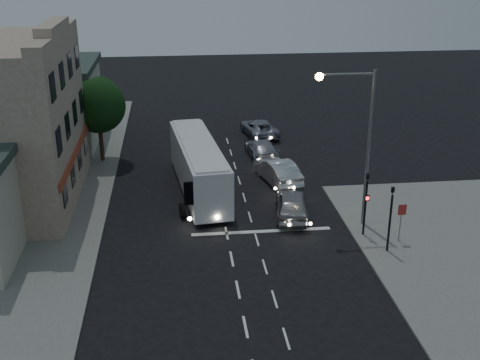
{
  "coord_description": "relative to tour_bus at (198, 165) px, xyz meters",
  "views": [
    {
      "loc": [
        -2.63,
        -28.53,
        15.42
      ],
      "look_at": [
        1.05,
        4.57,
        2.2
      ],
      "focal_mm": 45.0,
      "sensor_mm": 36.0,
      "label": 1
    }
  ],
  "objects": [
    {
      "name": "traffic_signal_main",
      "position": [
        8.86,
        -7.51,
        0.56
      ],
      "size": [
        0.25,
        0.35,
        4.1
      ],
      "color": "black",
      "rests_on": "sidewalk_near"
    },
    {
      "name": "tour_bus",
      "position": [
        0.0,
        0.0,
        0.0
      ],
      "size": [
        3.58,
        11.45,
        3.45
      ],
      "rotation": [
        0.0,
        0.0,
        0.11
      ],
      "color": "silver",
      "rests_on": "ground"
    },
    {
      "name": "car_suv",
      "position": [
        5.35,
        -4.49,
        -1.07
      ],
      "size": [
        2.56,
        4.92,
        1.6
      ],
      "primitive_type": "imported",
      "rotation": [
        0.0,
        0.0,
        2.99
      ],
      "color": "#A2A2A4",
      "rests_on": "ground"
    },
    {
      "name": "traffic_signal_side",
      "position": [
        9.56,
        -9.49,
        0.56
      ],
      "size": [
        0.18,
        0.15,
        4.1
      ],
      "color": "black",
      "rests_on": "sidewalk_near"
    },
    {
      "name": "street_tree",
      "position": [
        -6.95,
        6.73,
        2.63
      ],
      "size": [
        4.0,
        4.0,
        6.2
      ],
      "color": "black",
      "rests_on": "sidewalk_far"
    },
    {
      "name": "low_building_north",
      "position": [
        -12.24,
        11.71,
        1.53
      ],
      "size": [
        9.4,
        9.4,
        6.5
      ],
      "color": "beige",
      "rests_on": "sidewalk_far"
    },
    {
      "name": "ground",
      "position": [
        1.26,
        -8.29,
        -1.87
      ],
      "size": [
        120.0,
        120.0,
        0.0
      ],
      "primitive_type": "plane",
      "color": "black"
    },
    {
      "name": "car_sedan_c",
      "position": [
        5.67,
        11.77,
        -1.16
      ],
      "size": [
        3.07,
        5.38,
        1.42
      ],
      "primitive_type": "imported",
      "rotation": [
        0.0,
        0.0,
        3.29
      ],
      "color": "gray",
      "rests_on": "ground"
    },
    {
      "name": "road_markings",
      "position": [
        2.54,
        -4.98,
        -1.86
      ],
      "size": [
        8.0,
        30.55,
        0.01
      ],
      "color": "silver",
      "rests_on": "ground"
    },
    {
      "name": "regulatory_sign",
      "position": [
        10.56,
        -8.53,
        -0.27
      ],
      "size": [
        0.45,
        0.12,
        2.2
      ],
      "color": "slate",
      "rests_on": "sidewalk_near"
    },
    {
      "name": "car_sedan_b",
      "position": [
        5.09,
        6.33,
        -1.17
      ],
      "size": [
        2.29,
        4.9,
        1.39
      ],
      "primitive_type": "imported",
      "rotation": [
        0.0,
        0.0,
        3.22
      ],
      "color": "#9B9AA5",
      "rests_on": "ground"
    },
    {
      "name": "car_sedan_a",
      "position": [
        5.45,
        1.09,
        -1.04
      ],
      "size": [
        2.84,
        5.26,
        1.64
      ],
      "primitive_type": "imported",
      "rotation": [
        0.0,
        0.0,
        3.37
      ],
      "color": "silver",
      "rests_on": "ground"
    },
    {
      "name": "sidewalk_far",
      "position": [
        -11.74,
        -0.29,
        -1.81
      ],
      "size": [
        12.0,
        50.0,
        0.12
      ],
      "primitive_type": "cube",
      "color": "slate",
      "rests_on": "ground"
    },
    {
      "name": "streetlight",
      "position": [
        8.6,
        -6.09,
        3.87
      ],
      "size": [
        3.32,
        0.44,
        9.0
      ],
      "color": "slate",
      "rests_on": "sidewalk_near"
    }
  ]
}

